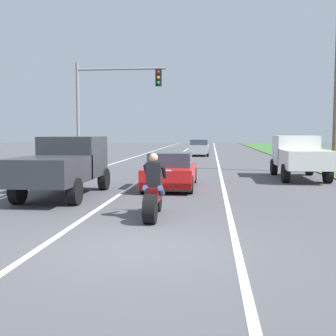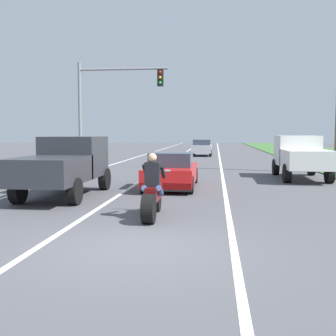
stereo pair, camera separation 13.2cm
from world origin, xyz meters
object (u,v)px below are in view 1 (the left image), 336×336
Objects in this scene: traffic_light_mast_near at (105,98)px; distant_car_far_ahead at (199,147)px; sports_car_red at (171,172)px; motorcycle_with_rider at (154,195)px; pickup_truck_left_lane_dark_grey at (65,163)px; pickup_truck_right_shoulder_white at (299,155)px.

traffic_light_mast_near is 16.76m from distant_car_far_ahead.
traffic_light_mast_near reaches higher than sports_car_red.
pickup_truck_left_lane_dark_grey is at bearing 136.33° from motorcycle_with_rider.
motorcycle_with_rider is 28.51m from distant_car_far_ahead.
pickup_truck_left_lane_dark_grey is (-3.43, 3.27, 0.51)m from motorcycle_with_rider.
traffic_light_mast_near is at bearing -106.76° from distant_car_far_ahead.
motorcycle_with_rider is 0.55× the size of distant_car_far_ahead.
pickup_truck_left_lane_dark_grey is 1.00× the size of pickup_truck_right_shoulder_white.
traffic_light_mast_near is (-4.33, 6.97, 3.40)m from sports_car_red.
pickup_truck_right_shoulder_white is (5.42, 9.61, 0.51)m from motorcycle_with_rider.
traffic_light_mast_near is 1.50× the size of distant_car_far_ahead.
pickup_truck_left_lane_dark_grey and pickup_truck_right_shoulder_white have the same top height.
sports_car_red is 4.18m from pickup_truck_left_lane_dark_grey.
sports_car_red is at bearing 37.43° from pickup_truck_left_lane_dark_grey.
distant_car_far_ahead is at bearing 81.63° from pickup_truck_left_lane_dark_grey.
distant_car_far_ahead is (4.74, 15.75, -3.25)m from traffic_light_mast_near.
distant_car_far_ahead is at bearing 89.44° from motorcycle_with_rider.
pickup_truck_left_lane_dark_grey reaches higher than distant_car_far_ahead.
sports_car_red is 0.90× the size of pickup_truck_right_shoulder_white.
sports_car_red is at bearing 91.34° from motorcycle_with_rider.
pickup_truck_right_shoulder_white reaches higher than sports_car_red.
motorcycle_with_rider is 0.37× the size of traffic_light_mast_near.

